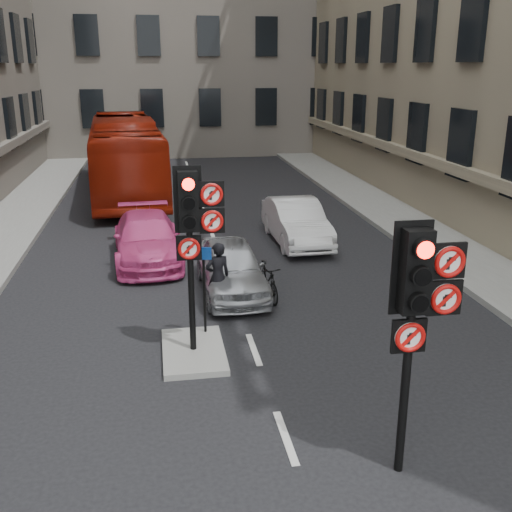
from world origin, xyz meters
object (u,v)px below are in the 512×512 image
object	(u,v)px
car_white	(296,222)
car_silver	(231,267)
motorcycle	(267,281)
motorcyclist	(218,277)
car_pink	(147,238)
bus_red	(126,156)
signal_far	(194,221)
signal_near	(419,298)
info_sign	(204,278)

from	to	relation	value
car_white	car_silver	bearing A→B (deg)	-124.09
motorcycle	motorcyclist	bearing A→B (deg)	-168.03
car_pink	bus_red	size ratio (longest dim) A/B	0.38
motorcycle	signal_far	bearing A→B (deg)	-134.17
signal_far	car_pink	world-z (taller)	signal_far
signal_near	motorcycle	distance (m)	7.00
signal_far	car_pink	distance (m)	6.58
info_sign	bus_red	bearing A→B (deg)	109.50
car_white	car_pink	distance (m)	4.78
car_pink	info_sign	xyz separation A→B (m)	(1.21, -5.44, 0.66)
motorcyclist	signal_near	bearing A→B (deg)	91.31
signal_far	info_sign	distance (m)	1.59
motorcyclist	motorcycle	bearing A→B (deg)	-175.70
signal_near	motorcyclist	bearing A→B (deg)	107.69
signal_far	motorcyclist	xyz separation A→B (m)	(0.64, 2.16, -1.89)
car_white	motorcycle	world-z (taller)	car_white
signal_near	car_pink	world-z (taller)	signal_near
car_pink	signal_far	bearing A→B (deg)	-83.96
motorcyclist	info_sign	bearing A→B (deg)	57.11
signal_near	motorcyclist	xyz separation A→B (m)	(-1.96, 6.16, -1.77)
car_silver	bus_red	world-z (taller)	bus_red
car_white	info_sign	xyz separation A→B (m)	(-3.45, -6.51, 0.63)
signal_far	car_silver	xyz separation A→B (m)	(1.08, 3.26, -2.05)
car_silver	bus_red	distance (m)	13.10
bus_red	motorcyclist	size ratio (longest dim) A/B	7.29
car_white	car_pink	world-z (taller)	car_white
signal_near	car_white	size ratio (longest dim) A/B	0.86
motorcycle	motorcyclist	distance (m)	1.37
signal_near	bus_red	size ratio (longest dim) A/B	0.30
signal_far	car_white	world-z (taller)	signal_far
car_pink	motorcyclist	distance (m)	4.34
signal_near	car_white	world-z (taller)	signal_near
motorcycle	info_sign	distance (m)	2.66
signal_far	bus_red	world-z (taller)	signal_far
signal_near	motorcycle	xyz separation A→B (m)	(-0.73, 6.63, -2.13)
motorcycle	car_pink	bearing A→B (deg)	120.23
bus_red	info_sign	xyz separation A→B (m)	(2.13, -15.23, -0.34)
info_sign	signal_far	bearing A→B (deg)	-94.58
car_white	motorcyclist	distance (m)	5.92
bus_red	motorcycle	size ratio (longest dim) A/B	7.90
car_white	signal_near	bearing A→B (deg)	-96.64
motorcycle	motorcyclist	world-z (taller)	motorcyclist
car_pink	bus_red	bearing A→B (deg)	92.32
motorcyclist	car_silver	bearing A→B (deg)	-128.67
car_silver	signal_far	bearing A→B (deg)	-109.25
motorcycle	signal_near	bearing A→B (deg)	-92.44
motorcyclist	car_pink	bearing A→B (deg)	-84.31
motorcycle	info_sign	bearing A→B (deg)	-140.01
signal_near	signal_far	bearing A→B (deg)	123.02
car_white	bus_red	xyz separation A→B (m)	(-5.58, 8.72, 0.96)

